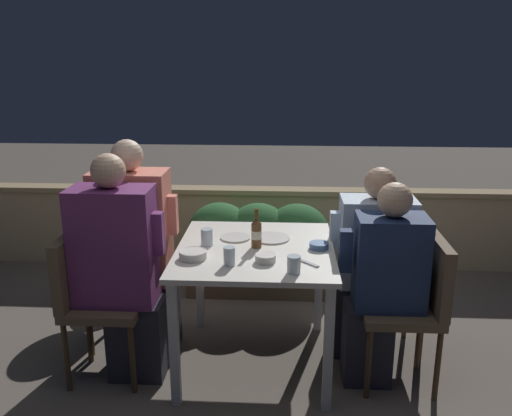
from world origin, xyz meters
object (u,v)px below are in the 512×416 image
person_purple_stripe (121,269)px  person_coral_top (138,249)px  potted_plant (107,251)px  chair_left_near (90,290)px  chair_right_near (417,296)px  chair_left_far (109,270)px  chair_right_far (401,274)px  person_blue_shirt (369,263)px  beer_bottle (256,233)px  person_navy_jumper (382,285)px

person_purple_stripe → person_coral_top: (0.02, 0.30, 0.01)m
potted_plant → chair_left_near: bearing=-77.8°
potted_plant → chair_right_near: bearing=-22.1°
chair_right_near → potted_plant: chair_right_near is taller
chair_left_far → chair_right_near: size_ratio=1.00×
chair_right_near → chair_right_far: 0.31m
chair_right_near → person_blue_shirt: (-0.23, 0.31, 0.07)m
chair_left_far → chair_left_near: bearing=-93.6°
person_purple_stripe → beer_bottle: (0.76, 0.17, 0.18)m
person_coral_top → person_blue_shirt: 1.43m
chair_left_far → potted_plant: chair_left_far is taller
person_navy_jumper → chair_right_far: bearing=61.1°
chair_left_near → chair_right_near: bearing=0.7°
beer_bottle → person_navy_jumper: bearing=-11.4°
chair_left_near → chair_left_far: 0.30m
chair_right_near → chair_right_far: same height
person_coral_top → person_navy_jumper: (1.46, -0.28, -0.08)m
chair_right_near → person_navy_jumper: 0.21m
person_purple_stripe → chair_right_far: person_purple_stripe is taller
chair_right_near → person_blue_shirt: person_blue_shirt is taller
chair_right_near → person_navy_jumper: bearing=180.0°
chair_left_far → potted_plant: bearing=110.1°
chair_right_near → potted_plant: bearing=157.9°
chair_right_near → chair_right_far: (-0.03, 0.31, 0.00)m
chair_left_far → person_blue_shirt: 1.62m
person_purple_stripe → potted_plant: bearing=113.8°
chair_left_far → person_purple_stripe: bearing=-59.8°
person_coral_top → chair_right_near: size_ratio=1.56×
chair_left_far → chair_right_far: same height
person_blue_shirt → beer_bottle: (-0.69, -0.16, 0.24)m
person_coral_top → chair_left_far: bearing=180.0°
person_blue_shirt → chair_right_far: bearing=0.0°
chair_left_far → chair_right_far: (1.82, 0.03, 0.00)m
person_blue_shirt → beer_bottle: 0.75m
person_blue_shirt → potted_plant: 1.91m
chair_right_near → person_blue_shirt: 0.39m
beer_bottle → potted_plant: beer_bottle is taller
chair_right_far → person_coral_top: bearing=-178.9°
chair_left_far → person_navy_jumper: size_ratio=0.73×
chair_left_near → potted_plant: size_ratio=1.18×
chair_left_far → person_coral_top: bearing=-0.0°
person_purple_stripe → chair_left_far: bearing=120.2°
chair_left_near → chair_left_far: size_ratio=1.00×
chair_left_near → person_coral_top: bearing=54.8°
person_navy_jumper → beer_bottle: (-0.71, 0.14, 0.25)m
person_purple_stripe → person_navy_jumper: (1.48, 0.02, -0.07)m
chair_right_far → person_blue_shirt: 0.21m
chair_left_near → person_purple_stripe: (0.19, -0.00, 0.13)m
chair_left_far → beer_bottle: 0.99m
person_purple_stripe → potted_plant: 0.96m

